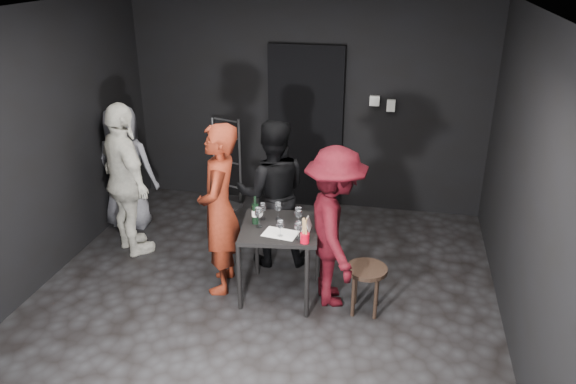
% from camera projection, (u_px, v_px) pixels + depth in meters
% --- Properties ---
extents(floor, '(4.50, 5.00, 0.02)m').
position_uv_depth(floor, '(259.00, 307.00, 5.37)').
color(floor, black).
rests_on(floor, ground).
extents(ceiling, '(4.50, 5.00, 0.02)m').
position_uv_depth(ceiling, '(252.00, 12.00, 4.30)').
color(ceiling, silver).
rests_on(ceiling, ground).
extents(wall_back, '(4.50, 0.04, 2.70)m').
position_uv_depth(wall_back, '(307.00, 104.00, 7.08)').
color(wall_back, black).
rests_on(wall_back, ground).
extents(wall_front, '(4.50, 0.04, 2.70)m').
position_uv_depth(wall_front, '(116.00, 372.00, 2.59)').
color(wall_front, black).
rests_on(wall_front, ground).
extents(wall_left, '(0.04, 5.00, 2.70)m').
position_uv_depth(wall_left, '(24.00, 157.00, 5.26)').
color(wall_left, black).
rests_on(wall_left, ground).
extents(wall_right, '(0.04, 5.00, 2.70)m').
position_uv_depth(wall_right, '(532.00, 198.00, 4.41)').
color(wall_right, black).
rests_on(wall_right, ground).
extents(doorway, '(0.95, 0.10, 2.10)m').
position_uv_depth(doorway, '(306.00, 128.00, 7.15)').
color(doorway, black).
rests_on(doorway, ground).
extents(wallbox_upper, '(0.12, 0.06, 0.12)m').
position_uv_depth(wallbox_upper, '(375.00, 101.00, 6.83)').
color(wallbox_upper, '#B7B7B2').
rests_on(wallbox_upper, wall_back).
extents(wallbox_lower, '(0.10, 0.06, 0.14)m').
position_uv_depth(wallbox_lower, '(391.00, 106.00, 6.82)').
color(wallbox_lower, '#B7B7B2').
rests_on(wallbox_lower, wall_back).
extents(hand_truck, '(0.39, 0.33, 1.17)m').
position_uv_depth(hand_truck, '(228.00, 188.00, 7.48)').
color(hand_truck, '#B2B2B7').
rests_on(hand_truck, floor).
extents(tasting_table, '(0.72, 0.72, 0.75)m').
position_uv_depth(tasting_table, '(280.00, 235.00, 5.32)').
color(tasting_table, black).
rests_on(tasting_table, floor).
extents(stool, '(0.38, 0.38, 0.47)m').
position_uv_depth(stool, '(366.00, 276.00, 5.16)').
color(stool, black).
rests_on(stool, floor).
extents(server_red, '(0.57, 0.77, 1.94)m').
position_uv_depth(server_red, '(219.00, 198.00, 5.33)').
color(server_red, maroon).
rests_on(server_red, floor).
extents(woman_black, '(0.90, 0.63, 1.69)m').
position_uv_depth(woman_black, '(272.00, 189.00, 5.85)').
color(woman_black, black).
rests_on(woman_black, floor).
extents(man_maroon, '(0.79, 1.14, 1.62)m').
position_uv_depth(man_maroon, '(335.00, 225.00, 5.17)').
color(man_maroon, '#36060C').
rests_on(man_maroon, floor).
extents(bystander_cream, '(1.22, 1.16, 1.95)m').
position_uv_depth(bystander_cream, '(125.00, 170.00, 5.99)').
color(bystander_cream, silver).
rests_on(bystander_cream, floor).
extents(bystander_grey, '(0.75, 0.42, 1.52)m').
position_uv_depth(bystander_grey, '(125.00, 168.00, 6.67)').
color(bystander_grey, slate).
rests_on(bystander_grey, floor).
extents(tasting_mat, '(0.33, 0.25, 0.00)m').
position_uv_depth(tasting_mat, '(280.00, 234.00, 5.14)').
color(tasting_mat, white).
rests_on(tasting_mat, tasting_table).
extents(wine_glass_a, '(0.11, 0.11, 0.21)m').
position_uv_depth(wine_glass_a, '(259.00, 216.00, 5.23)').
color(wine_glass_a, white).
rests_on(wine_glass_a, tasting_table).
extents(wine_glass_b, '(0.08, 0.08, 0.19)m').
position_uv_depth(wine_glass_b, '(263.00, 210.00, 5.38)').
color(wine_glass_b, white).
rests_on(wine_glass_b, tasting_table).
extents(wine_glass_c, '(0.08, 0.08, 0.19)m').
position_uv_depth(wine_glass_c, '(278.00, 210.00, 5.38)').
color(wine_glass_c, white).
rests_on(wine_glass_c, tasting_table).
extents(wine_glass_d, '(0.08, 0.08, 0.18)m').
position_uv_depth(wine_glass_d, '(280.00, 227.00, 5.06)').
color(wine_glass_d, white).
rests_on(wine_glass_d, tasting_table).
extents(wine_glass_e, '(0.09, 0.09, 0.19)m').
position_uv_depth(wine_glass_e, '(298.00, 229.00, 5.01)').
color(wine_glass_e, white).
rests_on(wine_glass_e, tasting_table).
extents(wine_glass_f, '(0.09, 0.09, 0.21)m').
position_uv_depth(wine_glass_f, '(298.00, 216.00, 5.23)').
color(wine_glass_f, white).
rests_on(wine_glass_f, tasting_table).
extents(wine_bottle, '(0.07, 0.07, 0.28)m').
position_uv_depth(wine_bottle, '(255.00, 213.00, 5.30)').
color(wine_bottle, black).
rests_on(wine_bottle, tasting_table).
extents(breadstick_cup, '(0.08, 0.08, 0.25)m').
position_uv_depth(breadstick_cup, '(305.00, 231.00, 4.94)').
color(breadstick_cup, '#B70419').
rests_on(breadstick_cup, tasting_table).
extents(reserved_card, '(0.09, 0.15, 0.11)m').
position_uv_depth(reserved_card, '(305.00, 224.00, 5.20)').
color(reserved_card, white).
rests_on(reserved_card, tasting_table).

